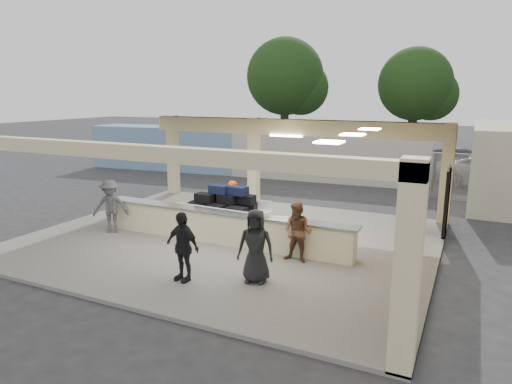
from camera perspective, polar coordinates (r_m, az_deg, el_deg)
The scene contains 16 objects.
ground at distance 14.23m, azimuth -3.24°, elevation -6.12°, with size 120.00×120.00×0.00m, color #28282B.
pavilion at distance 14.34m, azimuth -1.28°, elevation -0.37°, with size 12.01×10.00×3.55m.
baggage_counter at distance 13.64m, azimuth -4.29°, elevation -4.37°, with size 8.20×0.58×0.98m.
luggage_cart at distance 14.63m, azimuth -3.96°, elevation -1.87°, with size 2.69×1.76×1.52m.
drum_fan at distance 15.38m, azimuth 18.66°, elevation -3.06°, with size 0.85×0.66×0.92m.
baggage_handler at distance 14.87m, azimuth -3.11°, elevation -1.65°, with size 0.59×0.33×1.63m, color #DB450B.
passenger_a at distance 12.05m, azimuth 5.24°, elevation -5.04°, with size 0.78×0.34×1.61m, color brown.
passenger_b at distance 10.96m, azimuth -9.20°, elevation -6.74°, with size 0.98×0.36×1.68m, color black.
passenger_c at distance 15.26m, azimuth -17.72°, elevation -1.68°, with size 1.11×0.39×1.72m, color #4A494E.
passenger_d at distance 10.73m, azimuth -0.04°, elevation -6.76°, with size 0.86×0.35×1.76m, color black.
car_white_a at distance 25.07m, azimuth 27.77°, elevation 2.27°, with size 2.51×5.30×1.51m, color silver.
car_dark at distance 26.44m, azimuth 24.13°, elevation 3.15°, with size 1.69×4.79×1.60m, color black.
container_white at distance 24.66m, azimuth 7.19°, elevation 4.68°, with size 11.86×2.37×2.57m, color silver.
container_blue at distance 28.12m, azimuth -10.51°, elevation 5.46°, with size 9.76×2.34×2.54m, color #7097B3.
tree_left at distance 38.70m, azimuth 4.19°, elevation 13.82°, with size 6.60×6.30×9.00m.
tree_mid at distance 38.21m, azimuth 19.76°, elevation 12.24°, with size 6.00×5.60×8.00m.
Camera 1 is at (6.56, -11.81, 4.46)m, focal length 32.00 mm.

